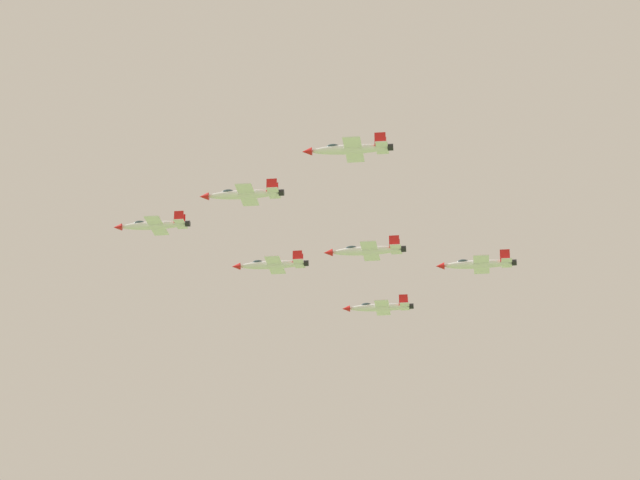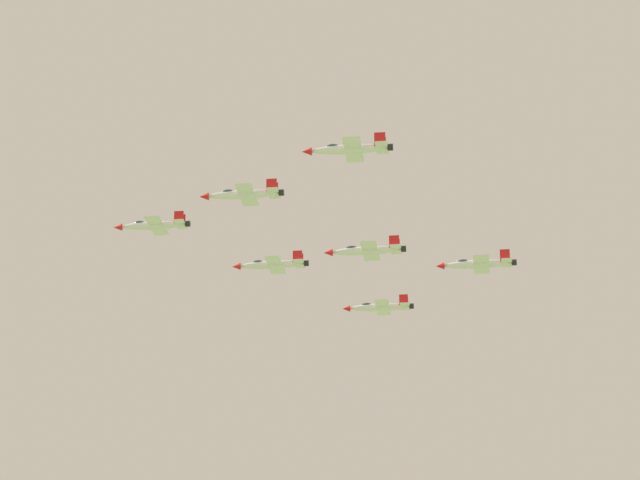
# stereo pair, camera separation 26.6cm
# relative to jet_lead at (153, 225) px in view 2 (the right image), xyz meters

# --- Properties ---
(jet_lead) EXTENTS (8.78, 14.45, 3.04)m
(jet_lead) POSITION_rel_jet_lead_xyz_m (0.00, 0.00, 0.00)
(jet_lead) COLOR white
(jet_left_wingman) EXTENTS (8.90, 14.63, 3.08)m
(jet_left_wingman) POSITION_rel_jet_lead_xyz_m (-15.76, -20.41, -2.55)
(jet_left_wingman) COLOR white
(jet_right_wingman) EXTENTS (9.14, 15.04, 3.16)m
(jet_right_wingman) POSITION_rel_jet_lead_xyz_m (17.61, -18.84, -1.97)
(jet_right_wingman) COLOR white
(jet_left_outer) EXTENTS (8.77, 14.41, 3.03)m
(jet_left_outer) POSITION_rel_jet_lead_xyz_m (-31.52, -40.83, -3.57)
(jet_left_outer) COLOR white
(jet_right_outer) EXTENTS (8.86, 14.54, 3.06)m
(jet_right_outer) POSITION_rel_jet_lead_xyz_m (35.21, -37.69, -5.43)
(jet_right_outer) COLOR white
(jet_slot_rear) EXTENTS (9.01, 14.86, 3.13)m
(jet_slot_rear) POSITION_rel_jet_lead_xyz_m (1.85, -39.26, -6.90)
(jet_slot_rear) COLOR white
(jet_trailing) EXTENTS (8.63, 14.22, 2.99)m
(jet_trailing) POSITION_rel_jet_lead_xyz_m (2.77, -58.89, -10.40)
(jet_trailing) COLOR white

